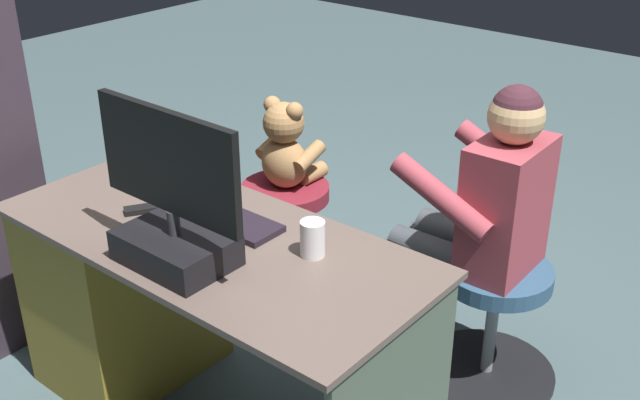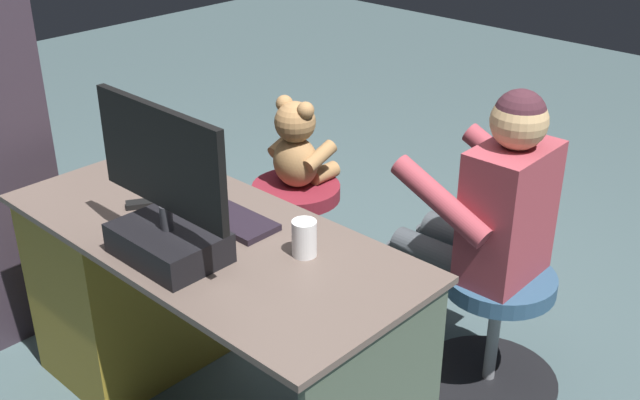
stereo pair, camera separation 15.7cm
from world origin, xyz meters
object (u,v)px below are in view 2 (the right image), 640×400
(office_chair_teddy, at_px, (297,225))
(cup, at_px, (304,238))
(monitor, at_px, (166,211))
(tv_remote, at_px, (149,203))
(keyboard, at_px, (220,213))
(visitor_chair, at_px, (495,324))
(person, at_px, (484,214))
(teddy_bear, at_px, (298,146))
(desk, at_px, (145,281))
(computer_mouse, at_px, (162,187))

(office_chair_teddy, bearing_deg, cup, 136.41)
(monitor, bearing_deg, tv_remote, -25.91)
(keyboard, height_order, office_chair_teddy, keyboard)
(visitor_chair, relative_size, person, 0.45)
(monitor, distance_m, teddy_bear, 1.11)
(tv_remote, xyz_separation_m, person, (-0.77, -0.80, -0.07))
(desk, relative_size, teddy_bear, 3.68)
(monitor, relative_size, person, 0.47)
(computer_mouse, relative_size, office_chair_teddy, 0.21)
(teddy_bear, bearing_deg, computer_mouse, 97.30)
(teddy_bear, bearing_deg, person, 177.93)
(office_chair_teddy, bearing_deg, keyboard, 117.61)
(teddy_bear, distance_m, person, 0.91)
(monitor, distance_m, person, 1.07)
(teddy_bear, height_order, visitor_chair, teddy_bear)
(monitor, relative_size, computer_mouse, 5.45)
(visitor_chair, xyz_separation_m, person, (0.09, -0.00, 0.40))
(computer_mouse, xyz_separation_m, person, (-0.82, -0.71, -0.08))
(desk, distance_m, cup, 0.80)
(tv_remote, distance_m, teddy_bear, 0.85)
(person, bearing_deg, computer_mouse, 40.87)
(tv_remote, bearing_deg, monitor, -174.51)
(tv_remote, distance_m, person, 1.11)
(monitor, bearing_deg, office_chair_teddy, -64.64)
(computer_mouse, bearing_deg, cup, -177.37)
(keyboard, bearing_deg, tv_remote, 25.61)
(monitor, distance_m, cup, 0.40)
(keyboard, bearing_deg, person, -128.08)
(desk, relative_size, office_chair_teddy, 3.03)
(tv_remote, relative_size, visitor_chair, 0.30)
(cup, bearing_deg, teddy_bear, -44.11)
(cup, distance_m, tv_remote, 0.60)
(desk, relative_size, cup, 12.92)
(keyboard, distance_m, person, 0.88)
(keyboard, height_order, computer_mouse, computer_mouse)
(computer_mouse, height_order, person, person)
(cup, bearing_deg, monitor, 44.70)
(office_chair_teddy, relative_size, person, 0.42)
(computer_mouse, bearing_deg, teddy_bear, -82.70)
(desk, height_order, person, person)
(tv_remote, height_order, person, person)
(monitor, distance_m, computer_mouse, 0.46)
(computer_mouse, bearing_deg, visitor_chair, -142.09)
(keyboard, xyz_separation_m, cup, (-0.36, -0.01, 0.04))
(desk, xyz_separation_m, cup, (-0.69, -0.11, 0.39))
(cup, bearing_deg, computer_mouse, 2.63)
(computer_mouse, relative_size, visitor_chair, 0.19)
(desk, height_order, cup, cup)
(monitor, height_order, tv_remote, monitor)
(keyboard, distance_m, office_chair_teddy, 0.92)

